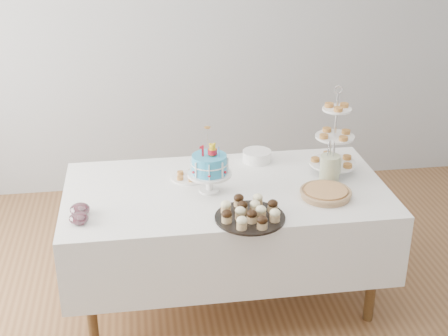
{
  "coord_description": "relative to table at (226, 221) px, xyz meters",
  "views": [
    {
      "loc": [
        -0.5,
        -3.0,
        2.41
      ],
      "look_at": [
        -0.01,
        0.3,
        0.9
      ],
      "focal_mm": 50.0,
      "sensor_mm": 36.0,
      "label": 1
    }
  ],
  "objects": [
    {
      "name": "cupcake_tray",
      "position": [
        0.07,
        -0.39,
        0.27
      ],
      "size": [
        0.38,
        0.38,
        0.09
      ],
      "color": "black",
      "rests_on": "table"
    },
    {
      "name": "pie",
      "position": [
        0.55,
        -0.2,
        0.25
      ],
      "size": [
        0.3,
        0.3,
        0.05
      ],
      "color": "#A58259",
      "rests_on": "table"
    },
    {
      "name": "jam_bowl_a",
      "position": [
        -0.84,
        -0.31,
        0.26
      ],
      "size": [
        0.1,
        0.1,
        0.06
      ],
      "color": "silver",
      "rests_on": "table"
    },
    {
      "name": "birthday_cake",
      "position": [
        -0.1,
        -0.03,
        0.34
      ],
      "size": [
        0.26,
        0.26,
        0.4
      ],
      "rotation": [
        0.0,
        0.0,
        -0.14
      ],
      "color": "white",
      "rests_on": "table"
    },
    {
      "name": "utensil_pitcher",
      "position": [
        0.63,
        -0.01,
        0.32
      ],
      "size": [
        0.13,
        0.12,
        0.27
      ],
      "rotation": [
        0.0,
        0.0,
        -0.05
      ],
      "color": "beige",
      "rests_on": "table"
    },
    {
      "name": "tiered_stand",
      "position": [
        0.69,
        0.13,
        0.46
      ],
      "size": [
        0.29,
        0.29,
        0.57
      ],
      "color": "silver",
      "rests_on": "table"
    },
    {
      "name": "pastry_plate",
      "position": [
        -0.21,
        0.17,
        0.24
      ],
      "size": [
        0.21,
        0.21,
        0.03
      ],
      "color": "white",
      "rests_on": "table"
    },
    {
      "name": "jam_bowl_b",
      "position": [
        -0.84,
        -0.21,
        0.26
      ],
      "size": [
        0.11,
        0.11,
        0.07
      ],
      "color": "silver",
      "rests_on": "table"
    },
    {
      "name": "plate_stack",
      "position": [
        0.26,
        0.36,
        0.26
      ],
      "size": [
        0.19,
        0.19,
        0.07
      ],
      "color": "white",
      "rests_on": "table"
    },
    {
      "name": "table",
      "position": [
        0.0,
        0.0,
        0.0
      ],
      "size": [
        1.92,
        1.02,
        0.77
      ],
      "color": "white",
      "rests_on": "floor"
    },
    {
      "name": "walls",
      "position": [
        0.0,
        -0.3,
        0.81
      ],
      "size": [
        5.04,
        4.04,
        2.7
      ],
      "color": "#A7A9AC",
      "rests_on": "floor"
    },
    {
      "name": "floor",
      "position": [
        0.0,
        -0.3,
        -0.54
      ],
      "size": [
        5.0,
        5.0,
        0.0
      ],
      "primitive_type": "plane",
      "color": "brown",
      "rests_on": "ground"
    }
  ]
}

